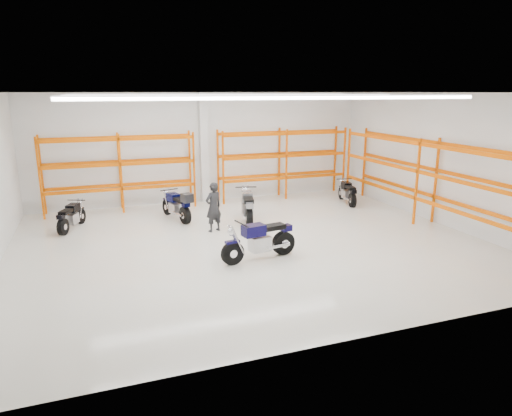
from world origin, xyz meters
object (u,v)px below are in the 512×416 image
object	(u,v)px
motorcycle_main	(262,241)
structural_column	(204,148)
motorcycle_back_a	(71,217)
motorcycle_back_c	(247,207)
motorcycle_back_b	(178,206)
standing_man	(213,207)
motorcycle_back_d	(348,193)

from	to	relation	value
motorcycle_main	structural_column	distance (m)	7.43
motorcycle_back_a	motorcycle_back_c	xyz separation A→B (m)	(5.91, -1.06, 0.11)
motorcycle_back_b	standing_man	distance (m)	1.97
motorcycle_back_c	motorcycle_main	bearing A→B (deg)	-102.55
motorcycle_back_d	structural_column	world-z (taller)	structural_column
motorcycle_back_c	structural_column	world-z (taller)	structural_column
motorcycle_main	structural_column	world-z (taller)	structural_column
motorcycle_back_b	structural_column	distance (m)	3.45
motorcycle_back_d	standing_man	xyz separation A→B (m)	(-6.20, -1.87, 0.38)
motorcycle_back_b	motorcycle_back_d	world-z (taller)	motorcycle_back_b
motorcycle_main	motorcycle_back_d	bearing A→B (deg)	40.80
motorcycle_main	motorcycle_back_a	xyz separation A→B (m)	(-5.09, 4.75, -0.10)
motorcycle_back_a	structural_column	world-z (taller)	structural_column
motorcycle_back_c	standing_man	bearing A→B (deg)	-153.13
motorcycle_back_d	standing_man	bearing A→B (deg)	-163.25
motorcycle_back_c	standing_man	xyz separation A→B (m)	(-1.43, -0.72, 0.29)
motorcycle_back_d	motorcycle_main	bearing A→B (deg)	-139.20
motorcycle_back_d	structural_column	distance (m)	6.23
motorcycle_back_a	standing_man	bearing A→B (deg)	-21.70
structural_column	motorcycle_back_a	bearing A→B (deg)	-154.62
motorcycle_back_b	motorcycle_back_d	size ratio (longest dim) A/B	1.11
motorcycle_main	motorcycle_back_c	world-z (taller)	motorcycle_back_c
motorcycle_back_a	motorcycle_back_b	distance (m)	3.61
structural_column	motorcycle_back_d	bearing A→B (deg)	-23.69
motorcycle_back_d	structural_column	size ratio (longest dim) A/B	0.43
motorcycle_back_b	standing_man	world-z (taller)	standing_man
motorcycle_main	motorcycle_back_c	distance (m)	3.78
motorcycle_main	motorcycle_back_c	size ratio (longest dim) A/B	0.99
motorcycle_main	motorcycle_back_b	bearing A→B (deg)	107.48
motorcycle_back_a	motorcycle_back_d	xyz separation A→B (m)	(10.68, 0.08, 0.02)
motorcycle_back_b	structural_column	bearing A→B (deg)	57.32
motorcycle_back_b	motorcycle_back_c	bearing A→B (deg)	-23.86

